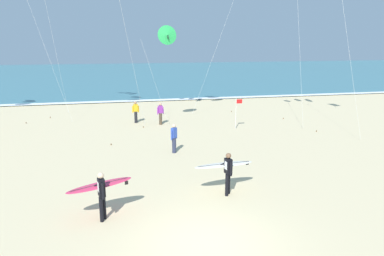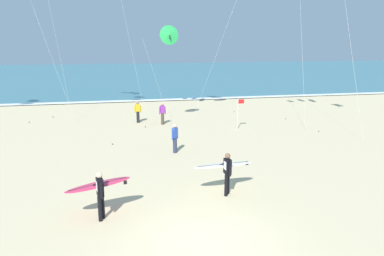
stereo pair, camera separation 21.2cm
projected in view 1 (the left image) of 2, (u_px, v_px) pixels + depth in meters
name	position (u px, v px, depth m)	size (l,w,h in m)	color
ground_plane	(205.00, 244.00, 10.69)	(160.00, 160.00, 0.00)	beige
ocean_water	(128.00, 74.00, 63.85)	(160.00, 60.00, 0.08)	teal
shoreline_foam	(140.00, 100.00, 35.63)	(160.00, 1.05, 0.01)	white
surfer_lead	(226.00, 168.00, 14.03)	(2.55, 1.08, 1.71)	black
surfer_trailing	(101.00, 189.00, 12.02)	(2.29, 1.15, 1.71)	black
kite_delta_emerald_mid	(167.00, 35.00, 24.00)	(2.50, 0.51, 6.89)	green
bystander_yellow_top	(136.00, 112.00, 26.20)	(0.50, 0.22, 1.59)	black
bystander_blue_top	(174.00, 138.00, 19.16)	(0.39, 0.37, 1.59)	#2D334C
bystander_purple_top	(160.00, 113.00, 25.64)	(0.48, 0.26, 1.59)	#4C3D2D
lifeguard_flag	(237.00, 111.00, 24.26)	(0.45, 0.05, 2.10)	silver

